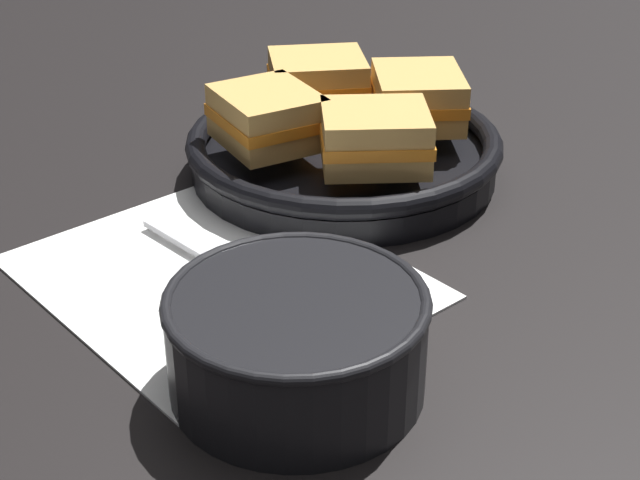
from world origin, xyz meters
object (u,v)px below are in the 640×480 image
Objects in this scene: spoon at (235,273)px; sandwich_near_right at (375,137)px; skillet at (344,153)px; sandwich_far_right at (318,81)px; soup_bowl at (297,336)px; sandwich_near_left at (267,117)px; sandwich_far_left at (418,97)px.

sandwich_near_right is (0.01, 0.16, 0.06)m from spoon.
sandwich_far_right is at bearing 146.92° from skillet.
sandwich_near_right is (0.06, -0.04, 0.04)m from skillet.
soup_bowl is 0.14m from spoon.
sandwich_far_right is at bearing 101.92° from sandwich_near_left.
sandwich_near_right is 0.14m from sandwich_far_right.
sandwich_near_right and sandwich_far_left have the same top height.
sandwich_near_left is 0.10m from sandwich_far_right.
sandwich_near_left is (-0.08, 0.14, 0.06)m from spoon.
soup_bowl is 1.38× the size of sandwich_far_right.
spoon is 0.17m from sandwich_near_right.
sandwich_far_right reaches higher than soup_bowl.
skillet is (-0.16, 0.27, -0.02)m from soup_bowl.
skillet is 0.08m from sandwich_near_left.
sandwich_far_left is at bearing 56.92° from skillet.
soup_bowl reaches higher than spoon.
sandwich_near_left is at bearing -168.08° from sandwich_near_right.
soup_bowl is at bearing -69.63° from sandwich_far_left.
sandwich_near_left reaches higher than soup_bowl.
spoon is 1.42× the size of sandwich_near_left.
sandwich_near_left is (-0.20, 0.21, 0.03)m from soup_bowl.
sandwich_near_right is 1.00× the size of sandwich_far_left.
sandwich_far_right is (-0.06, 0.04, 0.04)m from skillet.
sandwich_far_left reaches higher than soup_bowl.
sandwich_far_right is (-0.12, 0.08, 0.00)m from sandwich_near_right.
skillet is at bearing 146.92° from sandwich_near_right.
sandwich_near_left is at bearing -123.08° from sandwich_far_left.
sandwich_near_right is 1.00× the size of sandwich_far_right.
skillet is at bearing -123.08° from sandwich_far_left.
sandwich_far_right reaches higher than spoon.
soup_bowl is 1.02× the size of spoon.
spoon is 1.35× the size of sandwich_far_right.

